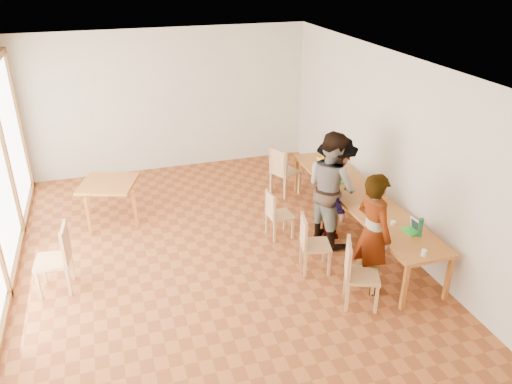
% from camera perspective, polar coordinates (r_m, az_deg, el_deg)
% --- Properties ---
extents(ground, '(8.00, 8.00, 0.00)m').
position_cam_1_polar(ground, '(7.89, -4.75, -7.92)').
color(ground, '#A05426').
rests_on(ground, ground).
extents(wall_back, '(6.00, 0.10, 3.00)m').
position_cam_1_polar(wall_back, '(10.89, -9.90, 10.20)').
color(wall_back, beige).
rests_on(wall_back, ground).
extents(wall_front, '(6.00, 0.10, 3.00)m').
position_cam_1_polar(wall_front, '(3.99, 8.49, -20.61)').
color(wall_front, beige).
rests_on(wall_front, ground).
extents(wall_right, '(0.10, 8.00, 3.00)m').
position_cam_1_polar(wall_right, '(8.27, 15.60, 4.54)').
color(wall_right, beige).
rests_on(wall_right, ground).
extents(ceiling, '(6.00, 8.00, 0.04)m').
position_cam_1_polar(ceiling, '(6.70, -5.71, 14.08)').
color(ceiling, white).
rests_on(ceiling, wall_back).
extents(communal_table, '(0.80, 4.00, 0.75)m').
position_cam_1_polar(communal_table, '(8.39, 11.81, -0.67)').
color(communal_table, '#BA7129').
rests_on(communal_table, ground).
extents(side_table, '(0.90, 0.90, 0.75)m').
position_cam_1_polar(side_table, '(9.06, -16.52, 0.62)').
color(side_table, '#BA7129').
rests_on(side_table, ground).
extents(chair_near, '(0.59, 0.59, 0.51)m').
position_cam_1_polar(chair_near, '(6.83, 11.26, -8.40)').
color(chair_near, tan).
rests_on(chair_near, ground).
extents(chair_mid, '(0.50, 0.50, 0.48)m').
position_cam_1_polar(chair_mid, '(7.43, 6.14, -5.29)').
color(chair_mid, tan).
rests_on(chair_mid, ground).
extents(chair_far, '(0.41, 0.41, 0.44)m').
position_cam_1_polar(chair_far, '(8.25, 2.20, -2.08)').
color(chair_far, tan).
rests_on(chair_far, ground).
extents(chair_empty, '(0.61, 0.61, 0.52)m').
position_cam_1_polar(chair_empty, '(9.68, 2.97, 2.89)').
color(chair_empty, tan).
rests_on(chair_empty, ground).
extents(chair_spare, '(0.51, 0.51, 0.53)m').
position_cam_1_polar(chair_spare, '(7.48, -21.59, -6.38)').
color(chair_spare, tan).
rests_on(chair_spare, ground).
extents(person_near, '(0.53, 0.71, 1.78)m').
position_cam_1_polar(person_near, '(7.02, 13.21, -4.63)').
color(person_near, gray).
rests_on(person_near, ground).
extents(person_mid, '(0.91, 1.06, 1.89)m').
position_cam_1_polar(person_mid, '(8.08, 8.60, 0.47)').
color(person_mid, gray).
rests_on(person_mid, ground).
extents(person_far, '(0.94, 1.28, 1.78)m').
position_cam_1_polar(person_far, '(8.24, 8.99, 0.50)').
color(person_far, gray).
rests_on(person_far, ground).
extents(laptop_near, '(0.22, 0.25, 0.20)m').
position_cam_1_polar(laptop_near, '(7.48, 17.51, -3.95)').
color(laptop_near, green).
rests_on(laptop_near, communal_table).
extents(laptop_mid, '(0.26, 0.29, 0.22)m').
position_cam_1_polar(laptop_mid, '(8.04, 13.22, -1.16)').
color(laptop_mid, green).
rests_on(laptop_mid, communal_table).
extents(laptop_far, '(0.26, 0.28, 0.21)m').
position_cam_1_polar(laptop_far, '(8.84, 9.83, 1.68)').
color(laptop_far, green).
rests_on(laptop_far, communal_table).
extents(yellow_mug, '(0.17, 0.17, 0.11)m').
position_cam_1_polar(yellow_mug, '(9.57, 7.36, 3.74)').
color(yellow_mug, yellow).
rests_on(yellow_mug, communal_table).
extents(green_bottle, '(0.07, 0.07, 0.28)m').
position_cam_1_polar(green_bottle, '(7.35, 18.27, -3.86)').
color(green_bottle, '#1E693F').
rests_on(green_bottle, communal_table).
extents(clear_glass, '(0.07, 0.07, 0.09)m').
position_cam_1_polar(clear_glass, '(6.96, 18.63, -6.61)').
color(clear_glass, silver).
rests_on(clear_glass, communal_table).
extents(condiment_cup, '(0.08, 0.08, 0.06)m').
position_cam_1_polar(condiment_cup, '(7.59, 15.42, -3.44)').
color(condiment_cup, white).
rests_on(condiment_cup, communal_table).
extents(pink_phone, '(0.05, 0.10, 0.01)m').
position_cam_1_polar(pink_phone, '(8.91, 10.59, 1.47)').
color(pink_phone, '#E24774').
rests_on(pink_phone, communal_table).
extents(black_pouch, '(0.16, 0.26, 0.09)m').
position_cam_1_polar(black_pouch, '(9.16, 8.32, 2.59)').
color(black_pouch, black).
rests_on(black_pouch, communal_table).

